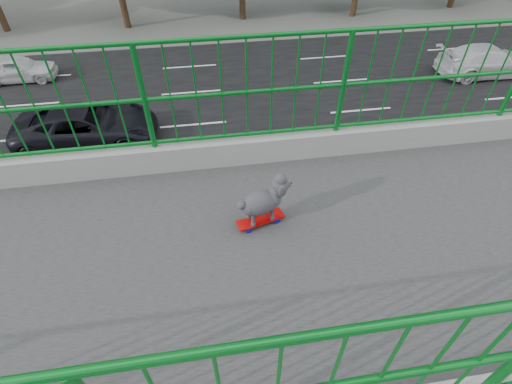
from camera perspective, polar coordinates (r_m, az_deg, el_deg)
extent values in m
cube|color=black|center=(17.88, -9.36, 9.90)|extent=(18.00, 90.00, 0.02)
cube|color=#2D2D2F|center=(3.63, -14.14, -13.72)|extent=(3.00, 24.00, 0.50)
cube|color=gray|center=(4.31, -14.56, 5.06)|extent=(0.20, 24.00, 0.30)
cylinder|color=#0B6B21|center=(3.70, -18.13, 20.39)|extent=(0.04, 24.00, 0.04)
cylinder|color=#0B6B21|center=(3.93, -16.37, 13.07)|extent=(0.04, 24.00, 0.04)
cylinder|color=#0B6B21|center=(3.93, -16.37, 13.07)|extent=(0.06, 0.06, 1.10)
cylinder|color=#0B6B21|center=(1.56, -26.74, -23.16)|extent=(0.04, 24.00, 0.04)
cylinder|color=black|center=(29.39, -19.24, 24.81)|extent=(0.44, 0.44, 2.73)
cube|color=red|center=(3.62, 0.67, -4.12)|extent=(0.25, 0.48, 0.02)
cube|color=#99999E|center=(3.60, -1.47, -5.01)|extent=(0.09, 0.05, 0.02)
cylinder|color=#0C08B3|center=(3.64, -1.82, -4.47)|extent=(0.04, 0.06, 0.05)
sphere|color=yellow|center=(3.64, -1.82, -4.47)|extent=(0.02, 0.02, 0.02)
cylinder|color=#0C08B3|center=(3.57, -1.10, -5.75)|extent=(0.04, 0.06, 0.05)
sphere|color=yellow|center=(3.57, -1.10, -5.75)|extent=(0.02, 0.02, 0.02)
cube|color=#99999E|center=(3.68, 2.75, -3.62)|extent=(0.09, 0.05, 0.02)
cylinder|color=#0C08B3|center=(3.72, 2.35, -3.11)|extent=(0.04, 0.06, 0.05)
sphere|color=yellow|center=(3.72, 2.35, -3.11)|extent=(0.02, 0.02, 0.02)
cylinder|color=#0C08B3|center=(3.65, 3.14, -4.33)|extent=(0.04, 0.06, 0.05)
sphere|color=yellow|center=(3.65, 3.14, -4.33)|extent=(0.02, 0.02, 0.02)
ellipsoid|color=#302D33|center=(3.46, 0.70, -1.61)|extent=(0.30, 0.39, 0.23)
sphere|color=#302D33|center=(3.42, 3.69, 1.11)|extent=(0.16, 0.16, 0.16)
sphere|color=black|center=(3.47, 5.19, 1.32)|extent=(0.03, 0.03, 0.03)
sphere|color=#302D33|center=(3.38, -2.22, -2.00)|extent=(0.08, 0.08, 0.08)
cylinder|color=#302D33|center=(3.63, 1.76, -2.27)|extent=(0.03, 0.03, 0.14)
cylinder|color=#302D33|center=(3.56, 2.45, -3.32)|extent=(0.03, 0.03, 0.14)
cylinder|color=#302D33|center=(3.57, -1.09, -3.18)|extent=(0.03, 0.03, 0.14)
cylinder|color=#302D33|center=(3.51, -0.45, -4.27)|extent=(0.03, 0.03, 0.14)
imported|color=silver|center=(12.76, 13.06, -3.05)|extent=(1.65, 4.11, 1.40)
imported|color=black|center=(17.65, -24.03, 9.06)|extent=(2.67, 5.78, 1.61)
imported|color=silver|center=(25.02, 31.32, 16.45)|extent=(2.18, 5.37, 1.56)
imported|color=silver|center=(24.63, -32.24, 15.39)|extent=(1.57, 3.90, 1.33)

